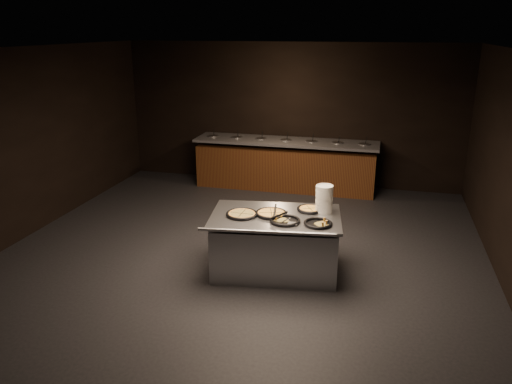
% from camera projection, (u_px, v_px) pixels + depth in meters
% --- Properties ---
extents(room, '(7.02, 8.02, 2.92)m').
position_uv_depth(room, '(235.00, 164.00, 6.61)').
color(room, black).
rests_on(room, ground).
extents(salad_bar, '(3.70, 0.83, 1.18)m').
position_uv_depth(salad_bar, '(285.00, 167.00, 10.21)').
color(salad_bar, brown).
rests_on(salad_bar, ground).
extents(serving_counter, '(1.83, 1.32, 0.81)m').
position_uv_depth(serving_counter, '(275.00, 245.00, 6.71)').
color(serving_counter, silver).
rests_on(serving_counter, ground).
extents(plate_stack, '(0.23, 0.23, 0.37)m').
position_uv_depth(plate_stack, '(324.00, 199.00, 6.63)').
color(plate_stack, silver).
rests_on(plate_stack, serving_counter).
extents(pan_veggie_whole, '(0.42, 0.42, 0.04)m').
position_uv_depth(pan_veggie_whole, '(242.00, 214.00, 6.57)').
color(pan_veggie_whole, black).
rests_on(pan_veggie_whole, serving_counter).
extents(pan_cheese_whole, '(0.42, 0.42, 0.04)m').
position_uv_depth(pan_cheese_whole, '(271.00, 213.00, 6.59)').
color(pan_cheese_whole, black).
rests_on(pan_cheese_whole, serving_counter).
extents(pan_cheese_slices_a, '(0.35, 0.35, 0.04)m').
position_uv_depth(pan_cheese_slices_a, '(310.00, 209.00, 6.75)').
color(pan_cheese_slices_a, black).
rests_on(pan_cheese_slices_a, serving_counter).
extents(pan_cheese_slices_b, '(0.39, 0.39, 0.04)m').
position_uv_depth(pan_cheese_slices_b, '(285.00, 220.00, 6.35)').
color(pan_cheese_slices_b, black).
rests_on(pan_cheese_slices_b, serving_counter).
extents(pan_veggie_slices, '(0.36, 0.36, 0.04)m').
position_uv_depth(pan_veggie_slices, '(318.00, 223.00, 6.26)').
color(pan_veggie_slices, black).
rests_on(pan_veggie_slices, serving_counter).
extents(server_left, '(0.11, 0.36, 0.17)m').
position_uv_depth(server_left, '(275.00, 212.00, 6.46)').
color(server_left, silver).
rests_on(server_left, serving_counter).
extents(server_right, '(0.36, 0.10, 0.17)m').
position_uv_depth(server_right, '(283.00, 218.00, 6.26)').
color(server_right, silver).
rests_on(server_right, serving_counter).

